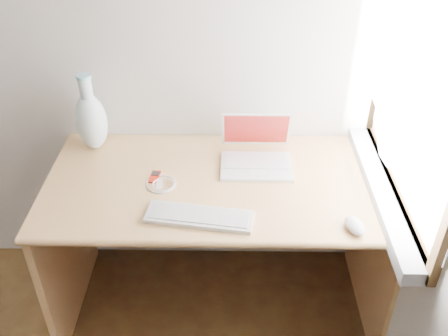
{
  "coord_description": "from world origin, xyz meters",
  "views": [
    {
      "loc": [
        1.07,
        -0.31,
        2.03
      ],
      "look_at": [
        1.05,
        1.35,
        0.86
      ],
      "focal_mm": 40.0,
      "sensor_mm": 36.0,
      "label": 1
    }
  ],
  "objects_px": {
    "vase": "(91,120)",
    "desk": "(220,208)",
    "laptop": "(256,153)",
    "external_keyboard": "(199,217)"
  },
  "relations": [
    {
      "from": "laptop",
      "to": "external_keyboard",
      "type": "height_order",
      "value": "laptop"
    },
    {
      "from": "desk",
      "to": "vase",
      "type": "distance_m",
      "value": 0.71
    },
    {
      "from": "laptop",
      "to": "external_keyboard",
      "type": "relative_size",
      "value": 0.73
    },
    {
      "from": "desk",
      "to": "laptop",
      "type": "xyz_separation_m",
      "value": [
        0.16,
        0.05,
        0.27
      ]
    },
    {
      "from": "desk",
      "to": "vase",
      "type": "bearing_deg",
      "value": 164.26
    },
    {
      "from": "external_keyboard",
      "to": "laptop",
      "type": "bearing_deg",
      "value": 67.43
    },
    {
      "from": "desk",
      "to": "external_keyboard",
      "type": "bearing_deg",
      "value": -101.76
    },
    {
      "from": "laptop",
      "to": "vase",
      "type": "bearing_deg",
      "value": 171.36
    },
    {
      "from": "desk",
      "to": "vase",
      "type": "xyz_separation_m",
      "value": [
        -0.58,
        0.16,
        0.37
      ]
    },
    {
      "from": "vase",
      "to": "desk",
      "type": "bearing_deg",
      "value": -15.74
    }
  ]
}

